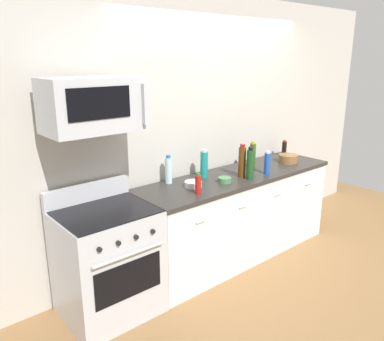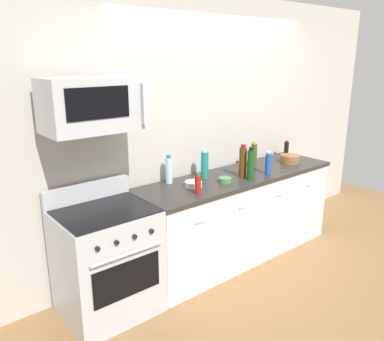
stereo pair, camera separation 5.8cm
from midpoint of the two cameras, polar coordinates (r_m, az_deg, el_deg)
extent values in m
plane|color=olive|center=(4.43, 6.88, -12.02)|extent=(6.51, 6.51, 0.00)
cube|color=#B7B2A8|center=(4.26, 3.51, 6.23)|extent=(5.42, 0.10, 2.70)
cube|color=silver|center=(4.24, 7.08, -6.77)|extent=(2.30, 0.62, 0.88)
cube|color=#2D2B28|center=(4.08, 7.31, -0.82)|extent=(2.33, 0.65, 0.04)
cube|color=black|center=(4.24, 9.69, -12.73)|extent=(2.30, 0.02, 0.10)
cylinder|color=silver|center=(3.40, 1.71, -7.51)|extent=(0.10, 0.02, 0.02)
cylinder|color=silver|center=(3.75, 7.94, -5.33)|extent=(0.10, 0.02, 0.02)
cylinder|color=silver|center=(4.14, 13.03, -3.49)|extent=(0.10, 0.02, 0.02)
cylinder|color=silver|center=(4.56, 17.19, -1.96)|extent=(0.10, 0.02, 0.02)
cube|color=#B7BABF|center=(3.39, -11.74, -12.97)|extent=(0.76, 0.64, 0.91)
cube|color=black|center=(3.15, -8.85, -15.42)|extent=(0.58, 0.01, 0.30)
cylinder|color=#B7BABF|center=(3.01, -8.73, -11.95)|extent=(0.61, 0.02, 0.02)
cube|color=#B7BABF|center=(3.41, -14.54, -3.10)|extent=(0.76, 0.06, 0.16)
cube|color=black|center=(3.19, -12.21, -5.73)|extent=(0.73, 0.61, 0.01)
cylinder|color=black|center=(2.88, -13.03, -11.06)|extent=(0.04, 0.02, 0.04)
cylinder|color=black|center=(2.94, -10.35, -10.29)|extent=(0.04, 0.02, 0.04)
cylinder|color=black|center=(3.01, -7.80, -9.53)|extent=(0.04, 0.02, 0.04)
cylinder|color=black|center=(3.08, -5.37, -8.79)|extent=(0.04, 0.02, 0.04)
cube|color=#B7BABF|center=(3.03, -13.61, 9.34)|extent=(0.74, 0.40, 0.40)
cube|color=black|center=(2.82, -12.89, 9.55)|extent=(0.48, 0.01, 0.22)
cube|color=#B7BABF|center=(2.99, -6.51, 9.59)|extent=(0.02, 0.04, 0.30)
cylinder|color=#197F7A|center=(3.90, 2.29, 0.83)|extent=(0.08, 0.08, 0.26)
cylinder|color=beige|center=(3.87, 2.31, 2.90)|extent=(0.05, 0.05, 0.03)
cylinder|color=#1E4CA5|center=(4.09, 11.44, 0.93)|extent=(0.06, 0.06, 0.22)
cylinder|color=silver|center=(4.06, 11.54, 2.60)|extent=(0.04, 0.04, 0.02)
cylinder|color=#59330F|center=(3.93, 7.83, 1.14)|extent=(0.07, 0.07, 0.31)
cylinder|color=maroon|center=(3.89, 7.92, 3.54)|extent=(0.05, 0.05, 0.03)
cylinder|color=silver|center=(3.74, -2.94, 0.00)|extent=(0.07, 0.07, 0.25)
cylinder|color=blue|center=(3.70, -2.97, 2.04)|extent=(0.04, 0.04, 0.02)
cylinder|color=black|center=(4.89, 13.91, 3.03)|extent=(0.06, 0.06, 0.18)
cylinder|color=maroon|center=(4.87, 13.99, 4.15)|extent=(0.04, 0.04, 0.02)
cylinder|color=#B21914|center=(3.45, 1.35, -2.08)|extent=(0.06, 0.06, 0.17)
cylinder|color=#19721E|center=(3.43, 1.36, -0.61)|extent=(0.04, 0.04, 0.02)
cylinder|color=#19471E|center=(3.88, 8.99, 0.79)|extent=(0.07, 0.07, 0.30)
cylinder|color=black|center=(3.84, 9.09, 3.14)|extent=(0.05, 0.05, 0.03)
cylinder|color=#385114|center=(4.30, 9.38, 2.09)|extent=(0.07, 0.07, 0.27)
cylinder|color=#B29919|center=(4.27, 9.47, 4.00)|extent=(0.04, 0.04, 0.03)
cylinder|color=white|center=(3.65, 0.64, -2.01)|extent=(0.16, 0.16, 0.06)
torus|color=white|center=(3.64, 0.64, -1.66)|extent=(0.16, 0.16, 0.01)
cylinder|color=white|center=(3.65, 0.64, -2.36)|extent=(0.09, 0.09, 0.01)
cylinder|color=#477A4C|center=(3.79, 5.28, -1.40)|extent=(0.13, 0.13, 0.05)
torus|color=#477A4C|center=(3.78, 5.29, -1.08)|extent=(0.13, 0.13, 0.01)
cylinder|color=#477A4C|center=(3.80, 5.27, -1.71)|extent=(0.07, 0.07, 0.01)
cylinder|color=brown|center=(4.62, 14.45, 1.65)|extent=(0.22, 0.22, 0.09)
torus|color=brown|center=(4.61, 14.48, 2.12)|extent=(0.22, 0.22, 0.01)
cylinder|color=brown|center=(4.63, 14.42, 1.19)|extent=(0.12, 0.12, 0.01)
camera|label=1|loc=(0.03, -89.53, 0.14)|focal=36.59mm
camera|label=2|loc=(0.03, 90.47, -0.14)|focal=36.59mm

